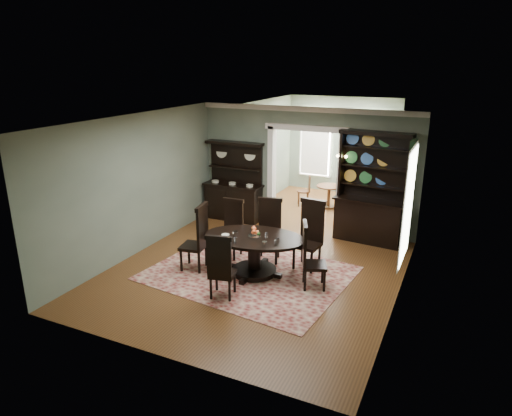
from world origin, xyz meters
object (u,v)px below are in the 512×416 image
Objects in this scene: welsh_dresser at (371,202)px; parlor_table at (329,193)px; dining_table at (254,248)px; sideboard at (234,193)px.

parlor_table is at bearing 133.28° from welsh_dresser.
dining_table is 3.37m from sideboard.
sideboard is at bearing -175.03° from welsh_dresser.
parlor_table is (2.02, 1.97, -0.29)m from sideboard.
sideboard is at bearing 116.00° from dining_table.
dining_table is at bearing -55.59° from sideboard.
sideboard is 2.84m from parlor_table.
welsh_dresser is at bearing 50.20° from dining_table.
welsh_dresser is at bearing -0.57° from sideboard.
welsh_dresser reaches higher than sideboard.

